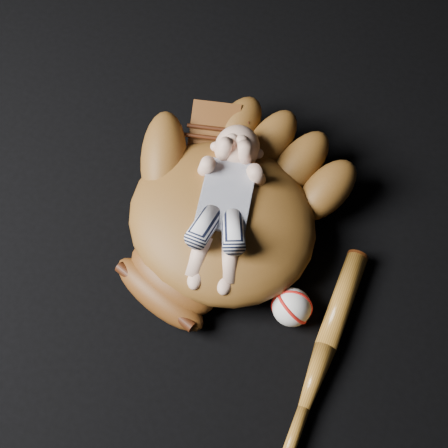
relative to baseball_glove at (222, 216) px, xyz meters
The scene contains 4 objects.
baseball_glove is the anchor object (origin of this frame).
newborn_baby 0.05m from the baseball_glove, 40.65° to the right, with size 0.16×0.35×0.14m, color #E1AD91, non-canonical shape.
baseball_bat 0.34m from the baseball_glove, 33.49° to the right, with size 0.04×0.46×0.04m, color #965E1D, non-canonical shape.
baseball 0.23m from the baseball_glove, 30.25° to the right, with size 0.08×0.08×0.08m, color silver.
Camera 1 is at (0.30, -0.46, 1.18)m, focal length 50.00 mm.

